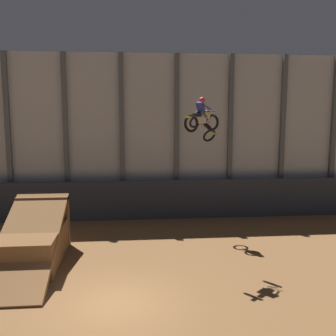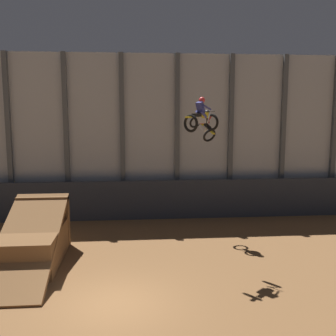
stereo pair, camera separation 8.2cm
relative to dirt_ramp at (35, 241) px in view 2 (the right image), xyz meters
name	(u,v)px [view 2 (the right image)]	position (x,y,z in m)	size (l,w,h in m)	color
ground_plane	(115,304)	(3.70, -4.25, -0.90)	(60.00, 60.00, 0.00)	brown
arena_back_wall	(122,136)	(3.70, 7.34, 4.12)	(32.00, 0.40, 10.03)	#ADB2B7
lower_barrier	(123,200)	(3.70, 6.36, 0.30)	(31.36, 0.20, 2.39)	#2D333D
dirt_ramp	(35,241)	(0.00, 0.00, 0.00)	(2.44, 6.36, 2.70)	brown
rider_bike_left_air	(201,117)	(7.23, -0.71, 5.42)	(1.62, 1.56, 1.45)	black
rider_bike_right_air	(204,125)	(8.02, 3.14, 4.97)	(1.40, 1.84, 1.69)	black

